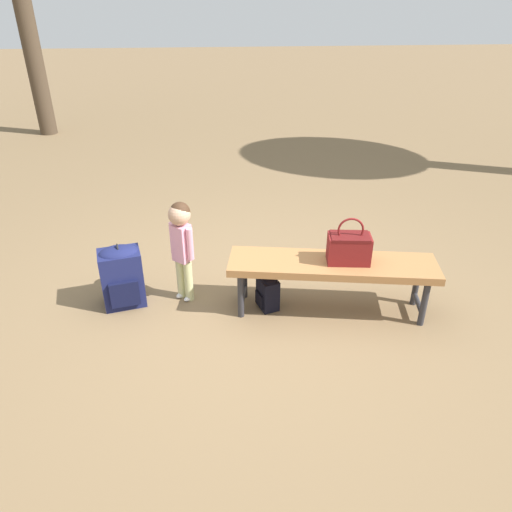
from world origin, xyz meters
TOP-DOWN VIEW (x-y plane):
  - ground_plane at (0.00, 0.00)m, footprint 40.00×40.00m
  - park_bench at (-0.62, 0.07)m, footprint 1.64×0.66m
  - handbag at (-0.74, 0.08)m, footprint 0.34×0.22m
  - child_standing at (0.54, -0.21)m, footprint 0.19×0.18m
  - backpack_large at (1.03, -0.18)m, footprint 0.37×0.33m
  - backpack_small at (-0.13, -0.01)m, footprint 0.19×0.21m

SIDE VIEW (x-z plane):
  - ground_plane at x=0.00m, z-range 0.00..0.00m
  - backpack_small at x=-0.13m, z-range 0.00..0.31m
  - backpack_large at x=1.03m, z-range 0.00..0.55m
  - park_bench at x=-0.62m, z-range 0.17..0.62m
  - child_standing at x=0.54m, z-range 0.14..1.01m
  - handbag at x=-0.74m, z-range 0.39..0.76m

